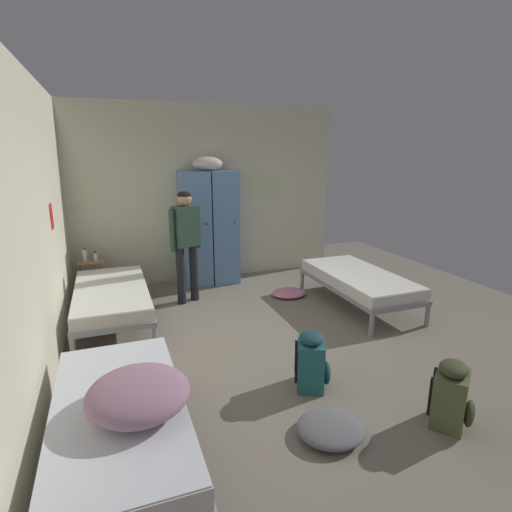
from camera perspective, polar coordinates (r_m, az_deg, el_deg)
name	(u,v)px	position (r m, az deg, el deg)	size (l,w,h in m)	color
ground_plane	(263,338)	(4.90, 1.06, -11.55)	(8.23, 8.23, 0.00)	gray
room_backdrop	(143,208)	(5.37, -15.72, 6.48)	(4.53, 5.21, 2.90)	beige
locker_bank	(209,226)	(6.67, -6.63, 4.27)	(0.90, 0.55, 2.07)	#5B84B2
shelf_unit	(93,275)	(6.58, -22.05, -2.46)	(0.38, 0.30, 0.57)	#99704C
bed_left_rear	(112,295)	(5.47, -19.71, -5.25)	(0.90, 1.90, 0.49)	gray
bed_right	(358,280)	(5.93, 14.25, -3.30)	(0.90, 1.90, 0.49)	gray
bed_left_front	(119,417)	(3.15, -18.71, -20.66)	(0.90, 1.90, 0.49)	gray
bedding_heap	(138,394)	(2.92, -16.26, -18.13)	(0.68, 0.70, 0.24)	gray
person_traveler	(186,237)	(5.83, -9.87, 2.70)	(0.48, 0.32, 1.62)	black
water_bottle	(85,255)	(6.53, -23.01, 0.15)	(0.07, 0.07, 0.20)	white
lotion_bottle	(96,256)	(6.47, -21.69, -0.06)	(0.06, 0.06, 0.15)	beige
backpack_teal	(312,361)	(3.92, 7.87, -14.50)	(0.40, 0.39, 0.55)	#23666B
backpack_olive	(452,396)	(3.77, 25.88, -17.30)	(0.41, 0.42, 0.55)	#566038
clothes_pile_grey	(330,428)	(3.48, 10.45, -22.77)	(0.54, 0.50, 0.12)	slate
clothes_pile_pink	(289,293)	(6.23, 4.67, -5.20)	(0.53, 0.44, 0.10)	pink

